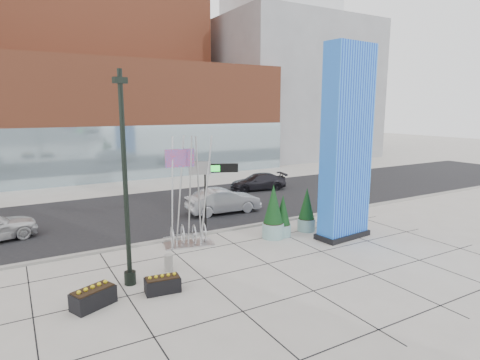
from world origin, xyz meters
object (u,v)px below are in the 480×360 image
lamp_post (126,201)px  blue_pylon (346,147)px  overhead_street_sign (216,173)px  concrete_bollard (169,263)px  car_silver_mid (223,201)px  public_art_sculpture (188,217)px

lamp_post → blue_pylon: bearing=0.7°
blue_pylon → overhead_street_sign: size_ratio=2.55×
blue_pylon → overhead_street_sign: bearing=139.8°
concrete_bollard → car_silver_mid: (6.21, 7.04, 0.43)m
blue_pylon → concrete_bollard: (-9.30, 0.34, -4.33)m
concrete_bollard → car_silver_mid: 9.40m
lamp_post → overhead_street_sign: size_ratio=2.09×
blue_pylon → public_art_sculpture: 8.53m
blue_pylon → overhead_street_sign: 6.70m
public_art_sculpture → car_silver_mid: public_art_sculpture is taller
overhead_street_sign → blue_pylon: bearing=-12.6°
concrete_bollard → overhead_street_sign: size_ratio=0.18×
blue_pylon → car_silver_mid: 8.90m
lamp_post → public_art_sculpture: (3.68, 3.05, -1.85)m
lamp_post → car_silver_mid: size_ratio=1.69×
public_art_sculpture → overhead_street_sign: 2.80m
public_art_sculpture → car_silver_mid: 6.18m
lamp_post → car_silver_mid: lamp_post is taller
blue_pylon → car_silver_mid: (-3.09, 7.38, -3.89)m
overhead_street_sign → car_silver_mid: bearing=80.0°
public_art_sculpture → concrete_bollard: bearing=-115.0°
public_art_sculpture → overhead_street_sign: bearing=35.0°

